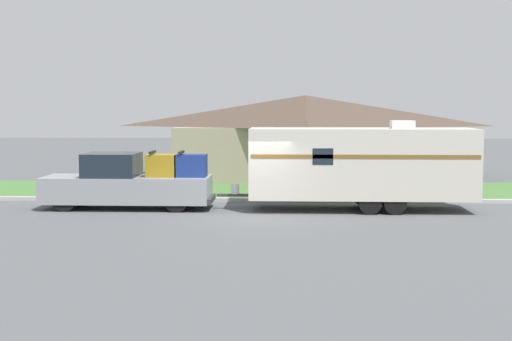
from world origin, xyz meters
The scene contains 7 objects.
ground_plane centered at (0.00, 0.00, 0.00)m, with size 120.00×120.00×0.00m, color #515456.
curb_strip centered at (0.00, 3.75, 0.07)m, with size 80.00×0.30×0.14m.
lawn_strip centered at (0.00, 7.40, 0.01)m, with size 80.00×7.00×0.03m.
house_across_street centered at (2.02, 14.04, 2.22)m, with size 13.99×8.57×4.28m.
pickup_truck centered at (-4.61, 1.68, 0.93)m, with size 6.12×2.02×2.09m.
travel_trailer centered at (3.74, 1.68, 1.67)m, with size 9.12×2.46×3.19m.
mailbox centered at (-6.03, 4.39, 0.99)m, with size 0.48×0.20×1.29m.
Camera 1 is at (1.13, -23.67, 3.67)m, focal length 50.00 mm.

